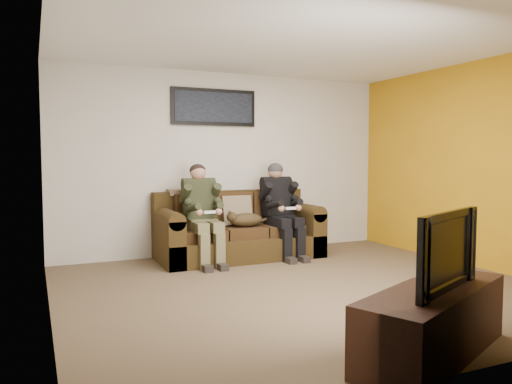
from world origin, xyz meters
name	(u,v)px	position (x,y,z in m)	size (l,w,h in m)	color
floor	(304,288)	(0.00, 0.00, 0.00)	(5.00, 5.00, 0.00)	brown
ceiling	(306,39)	(0.00, 0.00, 2.60)	(5.00, 5.00, 0.00)	silver
wall_back	(228,163)	(0.00, 2.25, 1.30)	(5.00, 5.00, 0.00)	beige
wall_front	(481,172)	(0.00, -2.25, 1.30)	(5.00, 5.00, 0.00)	beige
wall_left	(46,168)	(-2.50, 0.00, 1.30)	(4.50, 4.50, 0.00)	beige
wall_right	(479,164)	(2.50, 0.00, 1.30)	(4.50, 4.50, 0.00)	beige
accent_wall_right	(478,164)	(2.49, 0.00, 1.30)	(4.50, 4.50, 0.00)	#BF8713
sofa	(238,232)	(-0.02, 1.83, 0.34)	(2.23, 0.96, 0.91)	#382810
throw_pillow	(236,210)	(-0.02, 1.87, 0.65)	(0.43, 0.12, 0.41)	#7E6C52
throw_blanket	(184,192)	(-0.70, 2.11, 0.91)	(0.46, 0.22, 0.08)	gray
person_left	(202,208)	(-0.60, 1.64, 0.73)	(0.51, 0.87, 1.30)	olive
person_right	(280,204)	(0.55, 1.64, 0.74)	(0.51, 0.86, 1.31)	black
cat	(245,220)	(0.00, 1.64, 0.55)	(0.66, 0.26, 0.24)	#4E3B1E
framed_poster	(214,107)	(-0.22, 2.22, 2.10)	(1.25, 0.05, 0.52)	black
tv_stand	(433,322)	(-0.08, -1.95, 0.24)	(1.53, 0.49, 0.48)	black
television	(435,250)	(-0.08, -1.95, 0.75)	(0.95, 0.12, 0.55)	black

